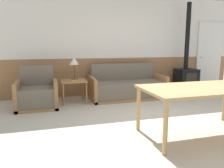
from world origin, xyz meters
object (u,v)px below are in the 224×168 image
(side_table, at_px, (74,83))
(table_lamp, at_px, (74,62))
(armchair, at_px, (37,95))
(dining_table, at_px, (202,92))
(wood_stove, at_px, (186,73))
(couch, at_px, (127,88))

(side_table, xyz_separation_m, table_lamp, (0.04, 0.10, 0.50))
(armchair, distance_m, dining_table, 3.36)
(armchair, height_order, wood_stove, wood_stove)
(side_table, bearing_deg, wood_stove, 3.62)
(armchair, xyz_separation_m, side_table, (0.82, 0.24, 0.18))
(couch, distance_m, dining_table, 2.58)
(wood_stove, bearing_deg, couch, -175.41)
(table_lamp, bearing_deg, armchair, -158.22)
(side_table, relative_size, dining_table, 0.33)
(table_lamp, distance_m, dining_table, 3.06)
(armchair, xyz_separation_m, dining_table, (2.47, -2.24, 0.39))
(wood_stove, bearing_deg, side_table, -176.38)
(armchair, bearing_deg, side_table, 4.09)
(side_table, bearing_deg, couch, 2.33)
(couch, distance_m, wood_stove, 1.87)
(wood_stove, bearing_deg, dining_table, -120.37)
(couch, xyz_separation_m, table_lamp, (-1.34, 0.05, 0.69))
(wood_stove, bearing_deg, armchair, -173.72)
(wood_stove, bearing_deg, table_lamp, -178.17)
(side_table, height_order, wood_stove, wood_stove)
(side_table, bearing_deg, table_lamp, 70.08)
(couch, xyz_separation_m, dining_table, (0.27, -2.54, 0.41))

